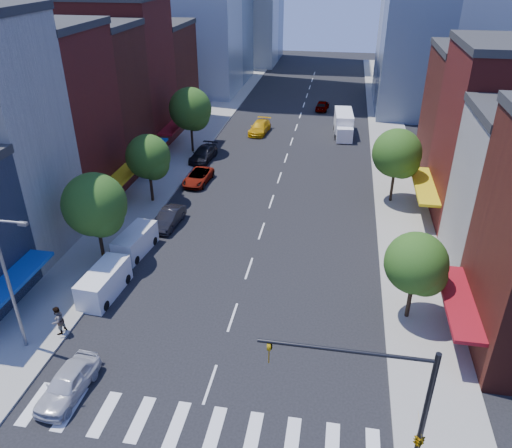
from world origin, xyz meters
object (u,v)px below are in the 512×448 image
(parked_car_front, at_px, (68,383))
(traffic_car_far, at_px, (322,105))
(parked_car_third, at_px, (198,177))
(pedestrian_far, at_px, (58,320))
(box_truck, at_px, (343,125))
(parked_car_rear, at_px, (203,154))
(traffic_car_oncoming, at_px, (340,129))
(cargo_van_near, at_px, (103,284))
(pedestrian_near, at_px, (105,263))
(cargo_van_far, at_px, (135,243))
(taxi, at_px, (260,127))
(parked_car_second, at_px, (169,218))

(parked_car_front, bearing_deg, traffic_car_far, 84.11)
(parked_car_third, relative_size, traffic_car_far, 1.12)
(pedestrian_far, bearing_deg, box_truck, 169.31)
(parked_car_rear, xyz_separation_m, traffic_car_oncoming, (15.62, 12.37, -0.05))
(parked_car_rear, bearing_deg, cargo_van_near, -84.25)
(traffic_car_far, bearing_deg, pedestrian_near, 79.06)
(cargo_van_near, distance_m, traffic_car_oncoming, 42.17)
(parked_car_front, relative_size, traffic_car_far, 1.05)
(cargo_van_far, height_order, taxi, cargo_van_far)
(parked_car_second, distance_m, parked_car_third, 9.57)
(parked_car_second, xyz_separation_m, pedestrian_far, (-2.21, -15.13, 0.38))
(parked_car_front, distance_m, cargo_van_near, 9.08)
(cargo_van_near, relative_size, traffic_car_oncoming, 1.10)
(box_truck, bearing_deg, pedestrian_near, -119.05)
(parked_car_second, height_order, parked_car_third, parked_car_second)
(cargo_van_near, relative_size, taxi, 0.90)
(parked_car_third, bearing_deg, traffic_car_far, 73.37)
(traffic_car_oncoming, bearing_deg, pedestrian_near, 64.05)
(cargo_van_near, relative_size, traffic_car_far, 1.11)
(parked_car_second, height_order, taxi, taxi)
(parked_car_rear, bearing_deg, traffic_car_oncoming, 44.14)
(parked_car_front, xyz_separation_m, taxi, (2.84, 46.75, -0.00))
(pedestrian_far, bearing_deg, parked_car_second, -177.67)
(cargo_van_near, bearing_deg, parked_car_rear, 93.76)
(cargo_van_far, distance_m, box_truck, 36.88)
(parked_car_rear, relative_size, pedestrian_near, 3.04)
(parked_car_third, height_order, traffic_car_far, traffic_car_far)
(parked_car_third, xyz_separation_m, taxi, (3.64, 17.61, 0.10))
(parked_car_third, relative_size, pedestrian_near, 2.81)
(cargo_van_near, xyz_separation_m, pedestrian_far, (-0.99, -4.41, 0.13))
(parked_car_second, relative_size, traffic_car_oncoming, 1.03)
(parked_car_third, xyz_separation_m, box_truck, (14.77, 18.76, 0.73))
(parked_car_rear, xyz_separation_m, pedestrian_near, (-1.00, -24.28, 0.25))
(taxi, bearing_deg, cargo_van_near, -91.83)
(cargo_van_far, relative_size, traffic_car_oncoming, 1.07)
(parked_car_second, xyz_separation_m, parked_car_third, (-0.01, 9.57, -0.07))
(parked_car_third, distance_m, box_truck, 23.88)
(taxi, relative_size, pedestrian_near, 3.08)
(taxi, relative_size, box_truck, 0.71)
(box_truck, distance_m, pedestrian_far, 46.65)
(parked_car_second, height_order, traffic_car_oncoming, parked_car_second)
(taxi, bearing_deg, parked_car_third, -96.23)
(cargo_van_near, xyz_separation_m, taxi, (4.85, 37.89, -0.22))
(taxi, xyz_separation_m, box_truck, (11.13, 1.15, 0.63))
(pedestrian_near, bearing_deg, pedestrian_far, -173.16)
(parked_car_front, height_order, cargo_van_near, cargo_van_near)
(parked_car_second, relative_size, box_truck, 0.60)
(parked_car_third, height_order, traffic_car_oncoming, traffic_car_oncoming)
(cargo_van_near, bearing_deg, box_truck, 71.52)
(parked_car_front, xyz_separation_m, parked_car_rear, (-2.00, 35.65, -0.01))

